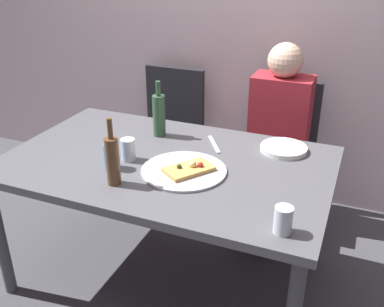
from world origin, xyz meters
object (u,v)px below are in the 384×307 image
(wine_bottle, at_px, (113,160))
(tumbler_far, at_px, (128,150))
(pizza_slice_last, at_px, (189,169))
(chair_right, at_px, (279,142))
(chair_left, at_px, (168,125))
(pizza_tray, at_px, (184,171))
(table_knife, at_px, (214,144))
(guest_in_sweater, at_px, (276,133))
(tumbler_near, at_px, (283,220))
(soda_can, at_px, (111,156))
(plate_stack, at_px, (284,149))
(beer_bottle, at_px, (159,115))
(dining_table, at_px, (167,172))

(wine_bottle, distance_m, tumbler_far, 0.25)
(pizza_slice_last, bearing_deg, tumbler_far, 177.48)
(chair_right, bearing_deg, chair_left, 0.00)
(pizza_tray, distance_m, chair_right, 1.03)
(table_knife, relative_size, guest_in_sweater, 0.19)
(table_knife, height_order, chair_right, chair_right)
(tumbler_near, xyz_separation_m, table_knife, (-0.50, 0.64, -0.05))
(soda_can, height_order, guest_in_sweater, guest_in_sweater)
(tumbler_near, relative_size, plate_stack, 0.45)
(tumbler_near, distance_m, guest_in_sweater, 1.16)
(pizza_slice_last, relative_size, wine_bottle, 0.83)
(tumbler_far, bearing_deg, wine_bottle, -75.17)
(wine_bottle, height_order, guest_in_sweater, guest_in_sweater)
(pizza_tray, distance_m, tumbler_near, 0.60)
(beer_bottle, height_order, chair_right, beer_bottle)
(dining_table, bearing_deg, soda_can, -139.35)
(pizza_slice_last, relative_size, beer_bottle, 0.83)
(chair_left, bearing_deg, guest_in_sweater, 169.30)
(tumbler_far, height_order, chair_left, chair_left)
(tumbler_near, xyz_separation_m, chair_left, (-1.07, 1.27, -0.26))
(pizza_slice_last, distance_m, guest_in_sweater, 0.86)
(tumbler_far, height_order, table_knife, tumbler_far)
(wine_bottle, relative_size, table_knife, 1.40)
(dining_table, distance_m, beer_bottle, 0.37)
(dining_table, xyz_separation_m, table_knife, (0.15, 0.26, 0.07))
(soda_can, bearing_deg, guest_in_sweater, 57.31)
(tumbler_far, relative_size, plate_stack, 0.46)
(beer_bottle, distance_m, tumbler_far, 0.34)
(pizza_tray, bearing_deg, tumbler_near, -29.57)
(dining_table, distance_m, guest_in_sweater, 0.84)
(pizza_slice_last, bearing_deg, chair_right, 76.86)
(pizza_slice_last, distance_m, plate_stack, 0.54)
(dining_table, bearing_deg, chair_right, 66.69)
(wine_bottle, height_order, beer_bottle, same)
(guest_in_sweater, bearing_deg, table_knife, 64.40)
(table_knife, bearing_deg, chair_right, 127.61)
(tumbler_near, xyz_separation_m, tumbler_far, (-0.82, 0.31, 0.00))
(wine_bottle, bearing_deg, chair_right, 67.38)
(tumbler_far, xyz_separation_m, guest_in_sweater, (0.56, 0.81, -0.14))
(pizza_slice_last, bearing_deg, table_knife, 90.42)
(wine_bottle, xyz_separation_m, table_knife, (0.27, 0.56, -0.11))
(soda_can, relative_size, chair_right, 0.14)
(plate_stack, distance_m, chair_right, 0.62)
(tumbler_near, bearing_deg, pizza_tray, 150.43)
(tumbler_far, bearing_deg, plate_stack, 29.96)
(beer_bottle, relative_size, table_knife, 1.40)
(beer_bottle, bearing_deg, plate_stack, 5.00)
(tumbler_near, relative_size, chair_left, 0.12)
(dining_table, height_order, beer_bottle, beer_bottle)
(chair_right, bearing_deg, wine_bottle, 67.38)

